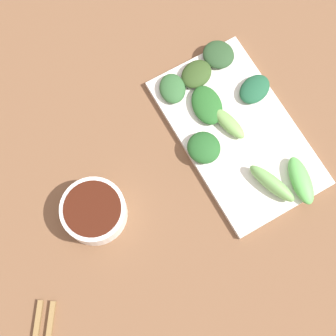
{
  "coord_description": "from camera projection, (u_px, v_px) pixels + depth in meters",
  "views": [
    {
      "loc": [
        -0.12,
        -0.19,
        0.84
      ],
      "look_at": [
        -0.0,
        0.01,
        0.05
      ],
      "focal_mm": 54.91,
      "sensor_mm": 36.0,
      "label": 1
    }
  ],
  "objects": [
    {
      "name": "broccoli_leafy_4",
      "position": [
        172.0,
        88.0,
        0.88
      ],
      "size": [
        0.06,
        0.07,
        0.02
      ],
      "primitive_type": "ellipsoid",
      "rotation": [
        0.0,
        0.0,
        -0.34
      ],
      "color": "#2E5D2F",
      "rests_on": "serving_plate"
    },
    {
      "name": "broccoli_stalk_7",
      "position": [
        272.0,
        183.0,
        0.82
      ],
      "size": [
        0.05,
        0.09,
        0.03
      ],
      "primitive_type": "ellipsoid",
      "rotation": [
        0.0,
        0.0,
        0.34
      ],
      "color": "#6DA956",
      "rests_on": "serving_plate"
    },
    {
      "name": "tabletop",
      "position": [
        173.0,
        180.0,
        0.86
      ],
      "size": [
        2.1,
        2.1,
        0.02
      ],
      "primitive_type": "cube",
      "color": "brown",
      "rests_on": "ground"
    },
    {
      "name": "broccoli_leafy_6",
      "position": [
        207.0,
        105.0,
        0.87
      ],
      "size": [
        0.06,
        0.08,
        0.02
      ],
      "primitive_type": "ellipsoid",
      "rotation": [
        0.0,
        0.0,
        -0.19
      ],
      "color": "#245C23",
      "rests_on": "serving_plate"
    },
    {
      "name": "broccoli_leafy_3",
      "position": [
        204.0,
        148.0,
        0.84
      ],
      "size": [
        0.06,
        0.06,
        0.02
      ],
      "primitive_type": "ellipsoid",
      "rotation": [
        0.0,
        0.0,
        0.1
      ],
      "color": "#225724",
      "rests_on": "serving_plate"
    },
    {
      "name": "broccoli_stalk_8",
      "position": [
        301.0,
        180.0,
        0.83
      ],
      "size": [
        0.05,
        0.09,
        0.02
      ],
      "primitive_type": "ellipsoid",
      "rotation": [
        0.0,
        0.0,
        -0.23
      ],
      "color": "#5CB853",
      "rests_on": "serving_plate"
    },
    {
      "name": "serving_plate",
      "position": [
        237.0,
        133.0,
        0.87
      ],
      "size": [
        0.18,
        0.31,
        0.01
      ],
      "primitive_type": "cube",
      "color": "silver",
      "rests_on": "tabletop"
    },
    {
      "name": "broccoli_stalk_0",
      "position": [
        229.0,
        123.0,
        0.86
      ],
      "size": [
        0.04,
        0.07,
        0.02
      ],
      "primitive_type": "ellipsoid",
      "rotation": [
        0.0,
        0.0,
        0.23
      ],
      "color": "#73A452",
      "rests_on": "serving_plate"
    },
    {
      "name": "sauce_bowl",
      "position": [
        94.0,
        211.0,
        0.81
      ],
      "size": [
        0.1,
        0.1,
        0.04
      ],
      "color": "white",
      "rests_on": "tabletop"
    },
    {
      "name": "broccoli_leafy_5",
      "position": [
        218.0,
        55.0,
        0.89
      ],
      "size": [
        0.07,
        0.07,
        0.02
      ],
      "primitive_type": "ellipsoid",
      "rotation": [
        0.0,
        0.0,
        0.33
      ],
      "color": "#264625",
      "rests_on": "serving_plate"
    },
    {
      "name": "broccoli_leafy_2",
      "position": [
        255.0,
        89.0,
        0.88
      ],
      "size": [
        0.07,
        0.06,
        0.02
      ],
      "primitive_type": "ellipsoid",
      "rotation": [
        0.0,
        0.0,
        0.31
      ],
      "color": "#1D5234",
      "rests_on": "serving_plate"
    },
    {
      "name": "broccoli_leafy_1",
      "position": [
        196.0,
        74.0,
        0.88
      ],
      "size": [
        0.07,
        0.06,
        0.02
      ],
      "primitive_type": "ellipsoid",
      "rotation": [
        0.0,
        0.0,
        0.33
      ],
      "color": "#2E481D",
      "rests_on": "serving_plate"
    }
  ]
}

